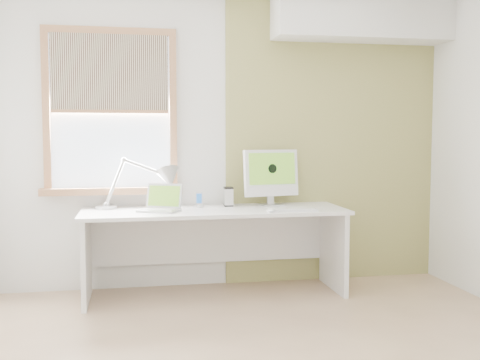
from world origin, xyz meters
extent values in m
cube|color=tan|center=(0.00, 0.00, -0.01)|extent=(4.00, 3.50, 0.02)
cube|color=white|center=(0.00, 1.76, 1.30)|extent=(4.00, 0.02, 2.60)
cube|color=white|center=(0.00, -1.76, 1.30)|extent=(4.00, 0.02, 2.60)
cube|color=#909A4C|center=(1.00, 1.74, 1.30)|extent=(2.00, 0.02, 2.60)
cube|color=white|center=(1.20, 1.57, 2.40)|extent=(1.60, 0.40, 0.42)
cube|color=#9D663F|center=(-1.53, 1.72, 1.55)|extent=(0.06, 0.06, 1.42)
cube|color=#9D663F|center=(-0.47, 1.72, 1.55)|extent=(0.06, 0.06, 1.42)
cube|color=#9D663F|center=(-1.00, 1.72, 2.23)|extent=(1.00, 0.06, 0.06)
cube|color=#9D663F|center=(-1.00, 1.70, 0.87)|extent=(1.20, 0.14, 0.06)
cube|color=#D1E2F9|center=(-1.00, 1.74, 1.55)|extent=(1.00, 0.01, 1.30)
cube|color=beige|center=(-1.00, 1.70, 1.88)|extent=(0.98, 0.02, 0.65)
cube|color=#9D663F|center=(-1.00, 1.70, 1.55)|extent=(0.98, 0.03, 0.03)
cube|color=white|center=(-0.15, 1.38, 0.71)|extent=(2.20, 0.70, 0.03)
cube|color=white|center=(-1.20, 1.38, 0.35)|extent=(0.04, 0.64, 0.70)
cube|color=white|center=(0.90, 1.38, 0.35)|extent=(0.04, 0.64, 0.70)
cube|color=white|center=(-0.15, 1.70, 0.45)|extent=(2.08, 0.02, 0.48)
cylinder|color=#B6B8BB|center=(-1.05, 1.59, 0.74)|extent=(0.20, 0.20, 0.03)
sphere|color=#B6B8BB|center=(-1.05, 1.59, 0.76)|extent=(0.06, 0.06, 0.05)
cylinder|color=#B6B8BB|center=(-0.97, 1.58, 0.95)|extent=(0.18, 0.04, 0.39)
sphere|color=#B6B8BB|center=(-0.89, 1.57, 1.14)|extent=(0.05, 0.05, 0.05)
cylinder|color=#B6B8BB|center=(-0.72, 1.54, 1.08)|extent=(0.35, 0.10, 0.15)
sphere|color=#B6B8BB|center=(-0.55, 1.51, 1.02)|extent=(0.05, 0.05, 0.04)
cone|color=#B6B8BB|center=(-0.52, 1.51, 0.98)|extent=(0.27, 0.30, 0.24)
cube|color=#B6B8BB|center=(-0.62, 1.33, 0.74)|extent=(0.38, 0.33, 0.02)
cube|color=#B2B5B7|center=(-0.62, 1.33, 0.75)|extent=(0.29, 0.24, 0.00)
cube|color=#B6B8BB|center=(-0.57, 1.43, 0.85)|extent=(0.31, 0.20, 0.20)
cube|color=#558521|center=(-0.57, 1.42, 0.85)|extent=(0.27, 0.17, 0.16)
cylinder|color=#B6B8BB|center=(-0.27, 1.54, 0.74)|extent=(0.08, 0.08, 0.02)
cube|color=#B6B8BB|center=(-0.27, 1.54, 0.81)|extent=(0.06, 0.02, 0.11)
cube|color=#194C99|center=(-0.27, 1.54, 0.81)|extent=(0.05, 0.01, 0.08)
cube|color=#B6B8BB|center=(0.00, 1.59, 0.81)|extent=(0.09, 0.13, 0.16)
cube|color=black|center=(0.00, 1.59, 0.89)|extent=(0.09, 0.13, 0.01)
cube|color=black|center=(0.00, 1.59, 0.74)|extent=(0.09, 0.13, 0.01)
cube|color=#B6B8BB|center=(0.38, 1.55, 0.74)|extent=(0.21, 0.20, 0.01)
cube|color=#B6B8BB|center=(0.37, 1.58, 0.82)|extent=(0.06, 0.03, 0.16)
cube|color=white|center=(0.38, 1.57, 1.02)|extent=(0.51, 0.18, 0.41)
cube|color=#558521|center=(0.38, 1.54, 1.06)|extent=(0.44, 0.11, 0.27)
cylinder|color=black|center=(0.38, 1.54, 1.06)|extent=(0.08, 0.03, 0.08)
cube|color=white|center=(0.45, 1.15, 0.74)|extent=(0.41, 0.12, 0.02)
cube|color=white|center=(0.45, 1.15, 0.75)|extent=(0.38, 0.09, 0.00)
ellipsoid|color=white|center=(0.27, 1.12, 0.74)|extent=(0.06, 0.10, 0.03)
camera|label=1|loc=(-0.82, -3.31, 1.36)|focal=42.71mm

